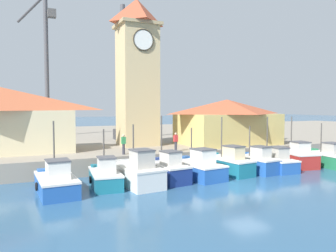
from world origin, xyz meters
TOP-DOWN VIEW (x-y plane):
  - ground_plane at (0.00, 0.00)m, footprint 300.00×300.00m
  - quay_wharf at (0.00, 27.50)m, footprint 120.00×40.00m
  - fishing_boat_far_left at (-11.31, 3.59)m, footprint 2.35×4.75m
  - fishing_boat_left_outer at (-8.22, 4.10)m, footprint 2.15×4.32m
  - fishing_boat_left_inner at (-6.20, 3.51)m, footprint 2.59×4.70m
  - fishing_boat_mid_left at (-3.97, 3.96)m, footprint 2.34×4.38m
  - fishing_boat_center at (-1.44, 4.03)m, footprint 2.75×5.08m
  - fishing_boat_mid_right at (1.46, 4.41)m, footprint 2.38×4.91m
  - fishing_boat_right_inner at (3.82, 4.02)m, footprint 2.38×4.33m
  - fishing_boat_right_outer at (5.79, 4.22)m, footprint 2.21×5.10m
  - fishing_boat_far_right at (8.64, 4.53)m, footprint 2.69×4.48m
  - fishing_boat_end_right at (11.24, 3.52)m, footprint 2.29×4.55m
  - clock_tower at (-2.61, 14.01)m, footprint 3.97×3.97m
  - warehouse_right at (6.26, 11.49)m, footprint 9.70×6.97m
  - port_crane_near at (-2.25, 20.26)m, footprint 2.42×8.96m
  - port_crane_far at (-10.11, 28.20)m, footprint 4.57×7.28m
  - dock_worker_near_tower at (-5.69, 8.43)m, footprint 0.34×0.22m
  - dock_worker_along_quay at (-1.14, 8.25)m, footprint 0.34×0.22m

SIDE VIEW (x-z plane):
  - ground_plane at x=0.00m, z-range 0.00..0.00m
  - fishing_boat_right_outer at x=5.79m, z-range -1.51..2.85m
  - fishing_boat_left_outer at x=-8.22m, z-range -1.17..2.55m
  - quay_wharf at x=0.00m, z-range 0.00..1.38m
  - fishing_boat_far_left at x=-11.31m, z-range -1.46..2.88m
  - fishing_boat_end_right at x=11.24m, z-range -1.13..2.61m
  - fishing_boat_center at x=-1.44m, z-range -1.07..2.56m
  - fishing_boat_right_inner at x=3.82m, z-range -1.07..2.57m
  - fishing_boat_mid_left at x=-3.97m, z-range -1.51..3.06m
  - fishing_boat_mid_right at x=1.46m, z-range -1.42..2.98m
  - fishing_boat_far_right at x=8.64m, z-range -1.38..2.96m
  - fishing_boat_left_inner at x=-6.20m, z-range -1.17..2.85m
  - dock_worker_near_tower at x=-5.69m, z-range 1.41..3.03m
  - dock_worker_along_quay at x=-1.14m, z-range 1.41..3.03m
  - warehouse_right at x=6.26m, z-range 1.43..6.00m
  - port_crane_near at x=-2.25m, z-range -0.38..15.10m
  - port_crane_far at x=-10.11m, z-range -0.65..17.47m
  - clock_tower at x=-2.61m, z-range 0.91..16.83m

